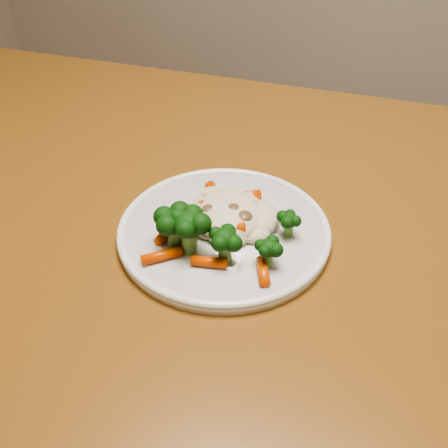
% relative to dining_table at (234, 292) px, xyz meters
% --- Properties ---
extents(dining_table, '(1.35, 0.96, 0.75)m').
position_rel_dining_table_xyz_m(dining_table, '(0.00, 0.00, 0.00)').
color(dining_table, brown).
rests_on(dining_table, ground).
extents(plate, '(0.25, 0.25, 0.01)m').
position_rel_dining_table_xyz_m(plate, '(-0.01, -0.00, 0.10)').
color(plate, silver).
rests_on(plate, dining_table).
extents(meal, '(0.16, 0.17, 0.05)m').
position_rel_dining_table_xyz_m(meal, '(-0.02, -0.02, 0.12)').
color(meal, beige).
rests_on(meal, plate).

